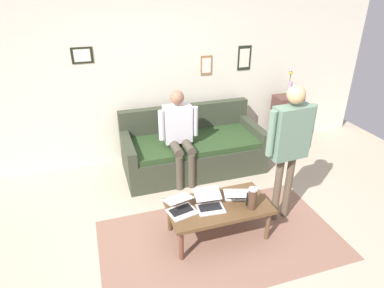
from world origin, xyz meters
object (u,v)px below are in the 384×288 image
couch (192,149)px  french_press (252,198)px  side_shelf (285,122)px  laptop_right (181,207)px  coffee_table (218,208)px  person_seated (179,132)px  flower_vase (290,85)px  laptop_left (209,203)px  person_standing (290,139)px  laptop_center (238,195)px

couch → french_press: (-0.12, 1.67, 0.23)m
side_shelf → laptop_right: bearing=36.4°
laptop_right → french_press: 0.75m
coffee_table → laptop_right: bearing=-4.1°
side_shelf → person_seated: 2.03m
coffee_table → flower_vase: flower_vase is taller
coffee_table → side_shelf: bearing=-137.5°
laptop_left → coffee_table: bearing=-179.9°
couch → laptop_right: couch is taller
couch → person_standing: (-0.63, 1.45, 0.75)m
couch → person_standing: bearing=113.4°
laptop_center → person_standing: 0.83m
french_press → person_seated: (0.38, -1.44, 0.20)m
laptop_right → flower_vase: (-2.31, -1.71, 0.62)m
laptop_left → laptop_center: 0.36m
coffee_table → side_shelf: 2.57m
flower_vase → side_shelf: bearing=112.7°
laptop_left → laptop_center: laptop_center is taller
coffee_table → person_seated: (0.07, -1.28, 0.37)m
couch → person_seated: person_seated is taller
side_shelf → person_standing: (1.07, 1.68, 0.61)m
coffee_table → laptop_center: (-0.24, -0.05, 0.09)m
couch → person_seated: (0.26, 0.23, 0.42)m
person_seated → coffee_table: bearing=93.1°
french_press → person_seated: person_seated is taller
flower_vase → person_seated: bearing=13.1°
laptop_left → person_standing: size_ratio=0.21×
coffee_table → french_press: french_press is taller
laptop_right → person_standing: size_ratio=0.22×
side_shelf → person_seated: (1.96, 0.45, 0.29)m
flower_vase → person_standing: bearing=57.5°
coffee_table → french_press: 0.39m
laptop_right → flower_vase: flower_vase is taller
laptop_right → person_standing: bearing=-178.8°
couch → laptop_center: (-0.06, 1.46, 0.15)m
side_shelf → flower_vase: size_ratio=1.90×
coffee_table → laptop_left: (0.11, 0.00, 0.09)m
laptop_right → laptop_center: bearing=-178.2°
laptop_center → flower_vase: flower_vase is taller
coffee_table → flower_vase: bearing=-137.4°
coffee_table → laptop_left: bearing=0.1°
side_shelf → person_seated: bearing=13.0°
couch → coffee_table: couch is taller
side_shelf → flower_vase: bearing=-67.3°
person_seated → couch: bearing=-138.6°
laptop_right → side_shelf: bearing=-143.6°
laptop_right → person_seated: 1.33m
person_standing → side_shelf: bearing=-122.6°
flower_vase → laptop_center: bearing=45.7°
laptop_left → side_shelf: bearing=-139.1°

